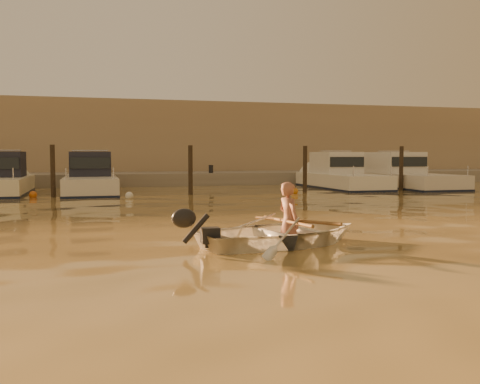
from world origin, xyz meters
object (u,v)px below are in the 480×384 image
object	(u,v)px
moored_boat_4	(341,175)
moored_boat_1	(1,179)
person	(289,221)
waterfront_building	(157,143)
moored_boat_5	(401,175)
dinghy	(284,233)
moored_boat_2	(91,178)

from	to	relation	value
moored_boat_4	moored_boat_1	bearing A→B (deg)	180.00
person	waterfront_building	world-z (taller)	waterfront_building
waterfront_building	moored_boat_1	bearing A→B (deg)	-124.90
moored_boat_4	moored_boat_5	world-z (taller)	same
dinghy	person	world-z (taller)	person
moored_boat_4	waterfront_building	size ratio (longest dim) A/B	0.15
person	waterfront_building	bearing A→B (deg)	-14.98
person	moored_boat_1	bearing A→B (deg)	12.11
person	moored_boat_1	world-z (taller)	moored_boat_1
moored_boat_1	moored_boat_5	world-z (taller)	same
dinghy	moored_boat_2	world-z (taller)	moored_boat_2
moored_boat_2	waterfront_building	xyz separation A→B (m)	(4.13, 11.00, 1.77)
moored_boat_2	dinghy	bearing A→B (deg)	-76.89
dinghy	moored_boat_1	xyz separation A→B (m)	(-6.96, 14.68, 0.42)
moored_boat_4	moored_boat_2	bearing A→B (deg)	180.00
person	moored_boat_2	distance (m)	15.07
moored_boat_2	waterfront_building	size ratio (longest dim) A/B	0.16
person	moored_boat_4	bearing A→B (deg)	-42.90
moored_boat_2	moored_boat_4	world-z (taller)	same
moored_boat_2	moored_boat_5	distance (m)	15.03
moored_boat_5	waterfront_building	world-z (taller)	waterfront_building
dinghy	moored_boat_4	xyz separation A→B (m)	(8.32, 14.68, 0.42)
person	moored_boat_2	xyz separation A→B (m)	(-3.52, 14.65, 0.21)
moored_boat_2	waterfront_building	bearing A→B (deg)	69.41
moored_boat_5	dinghy	bearing A→B (deg)	-128.35
moored_boat_4	waterfront_building	bearing A→B (deg)	124.67
moored_boat_2	moored_boat_4	distance (m)	11.74
moored_boat_4	moored_boat_5	distance (m)	3.29
dinghy	person	bearing A→B (deg)	-90.00
person	waterfront_building	xyz separation A→B (m)	(0.62, 25.65, 1.98)
person	moored_boat_4	distance (m)	16.81
waterfront_building	moored_boat_4	bearing A→B (deg)	-55.33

